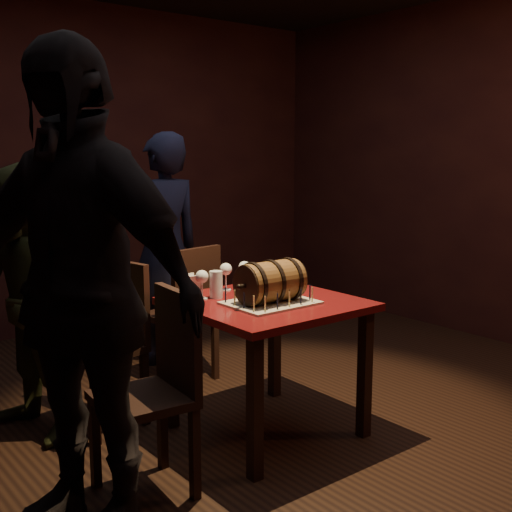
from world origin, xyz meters
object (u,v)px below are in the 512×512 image
object	(u,v)px
barrel_cake	(270,282)
wine_glass_left	(202,278)
wine_glass_mid	(226,270)
pint_of_ale	(216,285)
chair_left_rear	(111,334)
chair_left_front	(159,380)
person_left_rear	(27,305)
wine_glass_right	(244,268)
person_left_front	(76,296)
chair_back	(187,307)
person_back	(164,249)
pub_table	(266,320)

from	to	relation	value
barrel_cake	wine_glass_left	xyz separation A→B (m)	(-0.22, 0.32, -0.00)
wine_glass_left	wine_glass_mid	size ratio (longest dim) A/B	1.00
pint_of_ale	chair_left_rear	bearing A→B (deg)	134.62
chair_left_front	wine_glass_mid	bearing A→B (deg)	34.36
person_left_rear	wine_glass_right	bearing A→B (deg)	58.70
barrel_cake	chair_left_rear	world-z (taller)	barrel_cake
barrel_cake	person_left_front	world-z (taller)	person_left_front
chair_back	person_left_front	xyz separation A→B (m)	(-1.26, -1.19, 0.47)
wine_glass_mid	person_back	world-z (taller)	person_back
wine_glass_mid	chair_back	bearing A→B (deg)	80.57
wine_glass_mid	wine_glass_left	bearing A→B (deg)	-156.81
pub_table	wine_glass_mid	size ratio (longest dim) A/B	5.59
person_left_rear	person_left_front	world-z (taller)	person_left_front
pint_of_ale	barrel_cake	bearing A→B (deg)	-64.02
wine_glass_right	chair_back	world-z (taller)	chair_back
person_back	person_left_front	xyz separation A→B (m)	(-1.38, -1.70, 0.15)
wine_glass_mid	chair_left_rear	size ratio (longest dim) A/B	0.17
wine_glass_left	chair_back	bearing A→B (deg)	64.27
person_back	person_left_rear	distance (m)	1.43
pub_table	barrel_cake	xyz separation A→B (m)	(-0.04, -0.08, 0.23)
wine_glass_mid	chair_back	world-z (taller)	chair_back
pint_of_ale	person_left_rear	bearing A→B (deg)	149.59
barrel_cake	person_left_front	size ratio (longest dim) A/B	0.20
wine_glass_left	chair_left_front	world-z (taller)	chair_left_front
chair_left_front	person_back	size ratio (longest dim) A/B	0.55
wine_glass_right	chair_left_front	bearing A→B (deg)	-150.48
pub_table	wine_glass_right	xyz separation A→B (m)	(0.10, 0.32, 0.23)
chair_back	chair_left_front	world-z (taller)	same
pub_table	pint_of_ale	size ratio (longest dim) A/B	6.00
wine_glass_right	person_left_front	size ratio (longest dim) A/B	0.08
chair_left_front	barrel_cake	bearing A→B (deg)	7.16
wine_glass_right	chair_back	bearing A→B (deg)	92.37
chair_left_rear	person_back	distance (m)	1.17
pint_of_ale	person_back	bearing A→B (deg)	72.64
wine_glass_mid	person_left_rear	size ratio (longest dim) A/B	0.11
pub_table	wine_glass_right	world-z (taller)	wine_glass_right
chair_back	barrel_cake	bearing A→B (deg)	-96.19
wine_glass_mid	chair_left_rear	world-z (taller)	chair_left_rear
wine_glass_right	person_back	xyz separation A→B (m)	(0.10, 1.11, -0.03)
wine_glass_right	pub_table	bearing A→B (deg)	-106.79
wine_glass_mid	chair_left_front	xyz separation A→B (m)	(-0.75, -0.51, -0.34)
wine_glass_left	wine_glass_mid	bearing A→B (deg)	23.19
wine_glass_mid	wine_glass_right	xyz separation A→B (m)	(0.12, -0.02, 0.00)
pub_table	wine_glass_right	distance (m)	0.41
person_back	chair_left_rear	bearing A→B (deg)	42.77
wine_glass_right	person_left_rear	bearing A→B (deg)	160.56
pint_of_ale	person_left_rear	world-z (taller)	person_left_rear
pint_of_ale	chair_back	xyz separation A→B (m)	(0.25, 0.71, -0.30)
pint_of_ale	chair_left_rear	world-z (taller)	chair_left_rear
pub_table	wine_glass_left	xyz separation A→B (m)	(-0.26, 0.24, 0.23)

